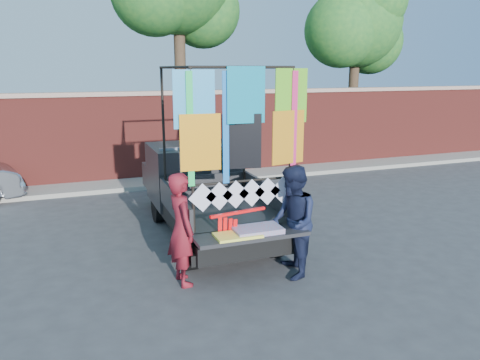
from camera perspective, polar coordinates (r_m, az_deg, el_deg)
name	(u,v)px	position (r m, az deg, el deg)	size (l,w,h in m)	color
ground	(242,268)	(7.95, 0.30, -10.65)	(90.00, 90.00, 0.00)	#38383A
brick_wall	(159,135)	(14.15, -9.88, 5.45)	(30.00, 0.45, 2.61)	maroon
curb	(165,181)	(13.71, -9.11, -0.16)	(30.00, 1.20, 0.12)	gray
tree_right	(358,25)	(18.07, 14.25, 17.83)	(4.20, 3.30, 6.62)	#38281C
pickup_truck	(199,188)	(9.76, -4.97, -0.96)	(2.08, 5.22, 3.28)	black
woman	(182,229)	(7.17, -7.11, -5.96)	(0.64, 0.42, 1.75)	maroon
man	(293,222)	(7.40, 6.42, -5.12)	(0.87, 0.68, 1.80)	#141A33
streamer_bundle	(232,225)	(7.18, -0.99, -5.56)	(0.95, 0.21, 0.66)	#FF0D0F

